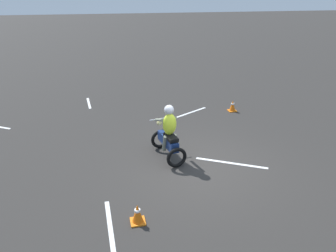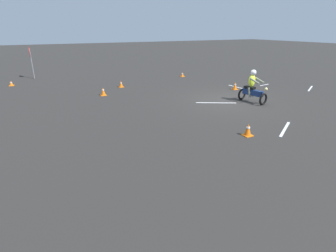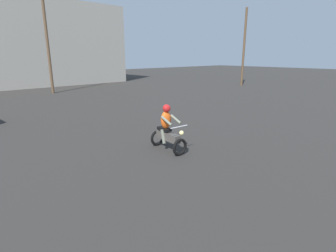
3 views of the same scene
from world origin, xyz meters
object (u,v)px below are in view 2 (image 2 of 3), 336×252
(traffic_cone_mid_center, at_px, (248,130))
(traffic_cone_far_right, at_px, (235,86))
(stop_sign, at_px, (30,56))
(traffic_cone_near_right, at_px, (182,75))
(traffic_cone_near_left, at_px, (121,84))
(traffic_cone_mid_left, at_px, (103,91))
(traffic_cone_far_center, at_px, (11,84))
(motorcycle_rider_foreground, at_px, (253,88))

(traffic_cone_mid_center, height_order, traffic_cone_far_right, traffic_cone_mid_center)
(stop_sign, xyz_separation_m, traffic_cone_near_right, (-4.40, -10.45, -1.48))
(traffic_cone_near_left, height_order, traffic_cone_far_right, traffic_cone_far_right)
(traffic_cone_mid_left, distance_m, traffic_cone_far_center, 7.25)
(traffic_cone_far_right, bearing_deg, traffic_cone_mid_left, 73.69)
(stop_sign, relative_size, traffic_cone_near_right, 7.19)
(traffic_cone_near_left, xyz_separation_m, traffic_cone_near_right, (1.60, -5.54, -0.05))
(traffic_cone_far_right, bearing_deg, traffic_cone_near_right, 5.88)
(stop_sign, bearing_deg, traffic_cone_near_left, -140.69)
(traffic_cone_mid_left, bearing_deg, traffic_cone_near_right, -65.32)
(traffic_cone_far_center, bearing_deg, stop_sign, -33.07)
(traffic_cone_mid_center, bearing_deg, traffic_cone_mid_left, 20.20)
(stop_sign, bearing_deg, traffic_cone_far_center, 146.93)
(traffic_cone_near_right, bearing_deg, stop_sign, 67.17)
(motorcycle_rider_foreground, distance_m, stop_sign, 15.99)
(traffic_cone_near_left, distance_m, traffic_cone_mid_left, 2.31)
(traffic_cone_near_right, xyz_separation_m, traffic_cone_mid_center, (-11.56, 4.07, 0.07))
(stop_sign, distance_m, traffic_cone_far_center, 3.02)
(traffic_cone_near_right, relative_size, traffic_cone_mid_left, 0.68)
(traffic_cone_far_right, height_order, traffic_cone_far_center, traffic_cone_far_right)
(stop_sign, height_order, traffic_cone_near_left, stop_sign)
(traffic_cone_mid_center, bearing_deg, traffic_cone_near_right, -19.41)
(stop_sign, relative_size, traffic_cone_near_left, 5.60)
(traffic_cone_mid_left, relative_size, traffic_cone_far_center, 1.47)
(traffic_cone_mid_center, relative_size, traffic_cone_far_right, 1.01)
(motorcycle_rider_foreground, height_order, traffic_cone_far_right, motorcycle_rider_foreground)
(traffic_cone_near_right, bearing_deg, traffic_cone_far_center, 79.54)
(motorcycle_rider_foreground, xyz_separation_m, traffic_cone_far_center, (10.43, 11.19, -0.58))
(traffic_cone_mid_left, relative_size, traffic_cone_far_right, 1.04)
(traffic_cone_mid_center, distance_m, traffic_cone_far_right, 7.62)
(traffic_cone_near_right, relative_size, traffic_cone_far_right, 0.71)
(traffic_cone_near_left, xyz_separation_m, traffic_cone_far_center, (3.79, 6.34, -0.05))
(traffic_cone_far_center, bearing_deg, motorcycle_rider_foreground, -132.98)
(traffic_cone_near_left, height_order, traffic_cone_near_right, traffic_cone_near_left)
(motorcycle_rider_foreground, distance_m, traffic_cone_mid_left, 8.14)
(traffic_cone_near_left, bearing_deg, stop_sign, 39.31)
(traffic_cone_near_right, bearing_deg, traffic_cone_near_left, 106.11)
(traffic_cone_near_right, bearing_deg, motorcycle_rider_foreground, 175.21)
(stop_sign, height_order, traffic_cone_far_center, stop_sign)
(traffic_cone_near_left, relative_size, traffic_cone_mid_center, 0.89)
(traffic_cone_mid_left, height_order, traffic_cone_far_center, traffic_cone_mid_left)
(traffic_cone_far_right, bearing_deg, motorcycle_rider_foreground, 155.09)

